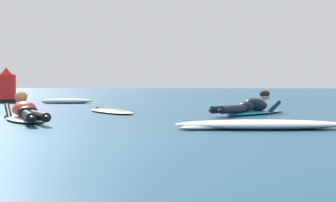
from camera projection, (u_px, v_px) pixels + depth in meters
The scene contains 7 objects.
ground_plane at pixel (148, 104), 15.40m from camera, with size 120.00×120.00×0.00m, color navy.
surfer_near at pixel (26, 113), 8.41m from camera, with size 1.70×2.35×0.53m.
surfer_far at pixel (252, 108), 10.29m from camera, with size 1.68×2.40×0.53m.
drifting_surfboard at pixel (110, 111), 10.92m from camera, with size 1.69×2.05×0.16m.
whitewater_mid_left at pixel (261, 125), 6.96m from camera, with size 2.45×0.98×0.13m.
whitewater_mid_right at pixel (67, 101), 16.03m from camera, with size 1.73×0.91×0.17m.
channel_marker_buoy at pixel (6, 88), 16.80m from camera, with size 0.65×0.65×1.18m.
Camera 1 is at (2.74, -5.16, 0.63)m, focal length 53.35 mm.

